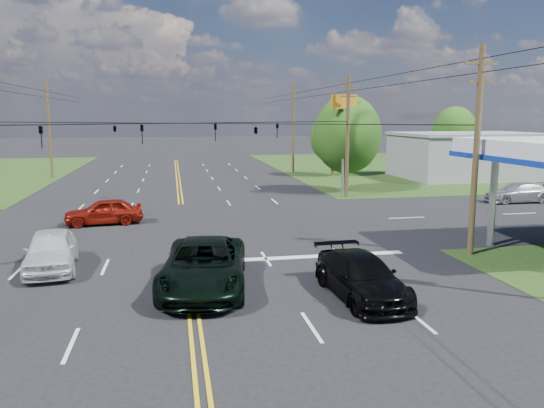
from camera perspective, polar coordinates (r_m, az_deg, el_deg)
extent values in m
plane|color=black|center=(31.54, -9.50, -2.40)|extent=(280.00, 280.00, 0.00)
cube|color=#1C3D13|center=(72.51, 18.76, 3.87)|extent=(46.00, 48.00, 0.03)
cube|color=silver|center=(24.39, 2.83, -5.77)|extent=(10.00, 0.50, 0.02)
cube|color=gray|center=(59.49, 20.31, 4.80)|extent=(14.00, 10.00, 4.40)
cylinder|color=#A5A5AA|center=(28.36, 22.67, 0.45)|extent=(0.36, 0.36, 4.65)
cylinder|color=#3D2D19|center=(25.78, 21.10, 5.15)|extent=(0.28, 0.28, 9.50)
cube|color=#3D2D19|center=(25.83, 21.64, 13.91)|extent=(1.60, 0.12, 0.12)
cube|color=#3D2D19|center=(25.77, 21.53, 12.14)|extent=(1.20, 0.10, 0.10)
cylinder|color=#3D2D19|center=(42.15, 8.12, 7.10)|extent=(0.28, 0.28, 9.50)
cube|color=#3D2D19|center=(42.18, 8.25, 12.47)|extent=(1.60, 0.12, 0.12)
cube|color=#3D2D19|center=(42.14, 8.22, 11.38)|extent=(1.20, 0.10, 0.10)
cylinder|color=#3D2D19|center=(60.20, -22.83, 7.37)|extent=(0.28, 0.28, 10.00)
cube|color=#3D2D19|center=(60.25, -23.09, 11.36)|extent=(1.60, 0.12, 0.12)
cube|color=#3D2D19|center=(60.22, -23.04, 10.60)|extent=(1.20, 0.10, 0.10)
cylinder|color=#3D2D19|center=(60.43, 2.28, 8.10)|extent=(0.28, 0.28, 10.00)
cube|color=#3D2D19|center=(60.48, 2.31, 12.08)|extent=(1.60, 0.12, 0.12)
cube|color=#3D2D19|center=(60.45, 2.31, 11.32)|extent=(1.20, 0.10, 0.10)
imported|color=black|center=(27.06, -23.57, 6.60)|extent=(0.17, 0.21, 1.05)
imported|color=black|center=(29.50, -13.79, 7.28)|extent=(0.17, 0.21, 1.05)
imported|color=black|center=(32.44, -6.11, 7.67)|extent=(0.17, 0.21, 1.05)
imported|color=black|center=(36.09, 0.57, 7.89)|extent=(0.17, 0.21, 1.05)
imported|color=black|center=(33.75, -16.56, 7.87)|extent=(1.24, 0.26, 0.50)
imported|color=black|center=(28.54, -1.75, 8.03)|extent=(1.24, 0.26, 0.50)
cylinder|color=black|center=(31.99, 14.81, 13.62)|extent=(0.04, 100.00, 0.04)
cylinder|color=black|center=(31.95, 14.76, 12.55)|extent=(0.04, 100.00, 0.04)
cylinder|color=#3D2D19|center=(45.52, 8.01, 3.35)|extent=(0.36, 0.36, 3.30)
ellipsoid|color=#1F4A13|center=(45.30, 8.11, 7.41)|extent=(5.70, 5.70, 6.60)
cylinder|color=#3D2D19|center=(57.68, 6.56, 4.43)|extent=(0.36, 0.36, 2.86)
ellipsoid|color=#1F4A13|center=(57.50, 6.61, 7.20)|extent=(4.94, 4.94, 5.72)
cylinder|color=#3D2D19|center=(70.16, 18.91, 4.95)|extent=(0.36, 0.36, 3.08)
ellipsoid|color=#1F4A13|center=(70.02, 19.04, 7.41)|extent=(5.32, 5.32, 6.16)
imported|color=black|center=(19.94, -7.34, -6.60)|extent=(3.89, 6.90, 1.82)
imported|color=black|center=(19.25, 9.58, -7.70)|extent=(2.48, 5.38, 1.53)
imported|color=silver|center=(24.09, -22.69, -4.63)|extent=(2.60, 5.16, 1.69)
imported|color=maroon|center=(33.19, -17.64, -0.77)|extent=(4.72, 2.35, 1.54)
imported|color=#B6B7BC|center=(43.81, 24.92, 1.12)|extent=(5.08, 2.10, 1.47)
cylinder|color=#A5A5AA|center=(43.13, 7.67, 6.25)|extent=(0.20, 0.20, 8.13)
cube|color=orange|center=(43.08, 7.77, 10.85)|extent=(2.24, 0.72, 1.12)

